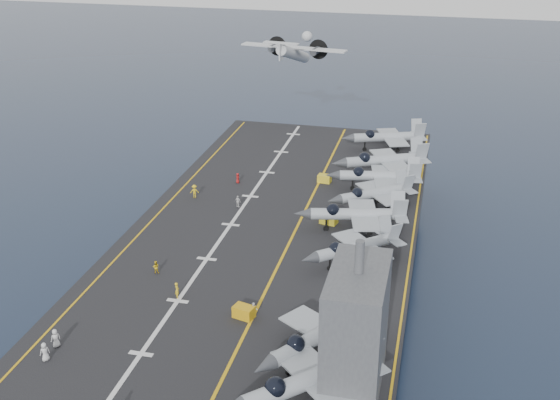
% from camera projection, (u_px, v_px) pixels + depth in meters
% --- Properties ---
extents(ground, '(500.00, 500.00, 0.00)m').
position_uv_depth(ground, '(273.00, 296.00, 98.66)').
color(ground, '#142135').
rests_on(ground, ground).
extents(hull, '(36.00, 90.00, 10.00)m').
position_uv_depth(hull, '(273.00, 264.00, 96.64)').
color(hull, '#56595E').
rests_on(hull, ground).
extents(flight_deck, '(38.00, 92.00, 0.40)m').
position_uv_depth(flight_deck, '(273.00, 231.00, 94.54)').
color(flight_deck, black).
rests_on(flight_deck, hull).
extents(foul_line, '(0.35, 90.00, 0.02)m').
position_uv_depth(foul_line, '(295.00, 231.00, 93.81)').
color(foul_line, gold).
rests_on(foul_line, flight_deck).
extents(landing_centerline, '(0.50, 90.00, 0.02)m').
position_uv_depth(landing_centerline, '(231.00, 225.00, 95.72)').
color(landing_centerline, silver).
rests_on(landing_centerline, flight_deck).
extents(deck_edge_port, '(0.25, 90.00, 0.02)m').
position_uv_depth(deck_edge_port, '(155.00, 217.00, 98.05)').
color(deck_edge_port, gold).
rests_on(deck_edge_port, flight_deck).
extents(deck_edge_stbd, '(0.25, 90.00, 0.02)m').
position_uv_depth(deck_edge_stbd, '(412.00, 244.00, 90.53)').
color(deck_edge_stbd, gold).
rests_on(deck_edge_stbd, flight_deck).
extents(island_superstructure, '(5.00, 10.00, 15.00)m').
position_uv_depth(island_superstructure, '(356.00, 317.00, 61.55)').
color(island_superstructure, '#56595E').
rests_on(island_superstructure, flight_deck).
extents(fighter_jet_0, '(18.81, 18.72, 5.53)m').
position_uv_depth(fighter_jet_0, '(310.00, 378.00, 61.29)').
color(fighter_jet_0, '#979DA5').
rests_on(fighter_jet_0, flight_deck).
extents(fighter_jet_1, '(16.62, 18.03, 5.21)m').
position_uv_depth(fighter_jet_1, '(320.00, 333.00, 67.72)').
color(fighter_jet_1, gray).
rests_on(fighter_jet_1, flight_deck).
extents(fighter_jet_3, '(16.14, 15.70, 4.70)m').
position_uv_depth(fighter_jet_3, '(357.00, 246.00, 85.01)').
color(fighter_jet_3, '#9FA7B1').
rests_on(fighter_jet_3, flight_deck).
extents(fighter_jet_4, '(16.76, 12.97, 5.19)m').
position_uv_depth(fighter_jet_4, '(358.00, 213.00, 93.07)').
color(fighter_jet_4, '#969DA7').
rests_on(fighter_jet_4, flight_deck).
extents(fighter_jet_5, '(16.09, 15.13, 4.65)m').
position_uv_depth(fighter_jet_5, '(375.00, 192.00, 100.15)').
color(fighter_jet_5, '#959BA5').
rests_on(fighter_jet_5, flight_deck).
extents(fighter_jet_6, '(15.89, 12.11, 4.98)m').
position_uv_depth(fighter_jet_6, '(379.00, 175.00, 105.82)').
color(fighter_jet_6, '#9DA8B0').
rests_on(fighter_jet_6, flight_deck).
extents(fighter_jet_7, '(18.54, 16.00, 5.42)m').
position_uv_depth(fighter_jet_7, '(385.00, 159.00, 111.51)').
color(fighter_jet_7, '#9BA4AA').
rests_on(fighter_jet_7, flight_deck).
extents(fighter_jet_8, '(17.14, 14.16, 5.11)m').
position_uv_depth(fighter_jet_8, '(388.00, 136.00, 122.43)').
color(fighter_jet_8, gray).
rests_on(fighter_jet_8, flight_deck).
extents(tow_cart_a, '(2.49, 1.95, 1.32)m').
position_uv_depth(tow_cart_a, '(244.00, 312.00, 74.73)').
color(tow_cart_a, gold).
rests_on(tow_cart_a, flight_deck).
extents(tow_cart_b, '(2.55, 1.96, 1.37)m').
position_uv_depth(tow_cart_b, '(329.00, 219.00, 95.94)').
color(tow_cart_b, gold).
rests_on(tow_cart_b, flight_deck).
extents(tow_cart_c, '(2.16, 1.54, 1.21)m').
position_uv_depth(tow_cart_c, '(324.00, 179.00, 109.51)').
color(tow_cart_c, gold).
rests_on(tow_cart_c, flight_deck).
extents(crew_0, '(1.38, 1.41, 1.98)m').
position_uv_depth(crew_0, '(45.00, 352.00, 67.70)').
color(crew_0, silver).
rests_on(crew_0, flight_deck).
extents(crew_1, '(1.27, 1.38, 1.92)m').
position_uv_depth(crew_1, '(177.00, 290.00, 78.22)').
color(crew_1, yellow).
rests_on(crew_1, flight_deck).
extents(crew_2, '(1.06, 0.80, 1.59)m').
position_uv_depth(crew_2, '(156.00, 267.00, 83.37)').
color(crew_2, yellow).
rests_on(crew_2, flight_deck).
extents(crew_3, '(1.40, 1.17, 2.00)m').
position_uv_depth(crew_3, '(194.00, 191.00, 103.90)').
color(crew_3, yellow).
rests_on(crew_3, flight_deck).
extents(crew_4, '(1.23, 1.01, 1.76)m').
position_uv_depth(crew_4, '(238.00, 201.00, 100.74)').
color(crew_4, silver).
rests_on(crew_4, flight_deck).
extents(crew_5, '(0.86, 1.09, 1.62)m').
position_uv_depth(crew_5, '(238.00, 178.00, 109.15)').
color(crew_5, '#B21919').
rests_on(crew_5, flight_deck).
extents(crew_7, '(0.99, 0.67, 1.64)m').
position_uv_depth(crew_7, '(254.00, 310.00, 74.83)').
color(crew_7, silver).
rests_on(crew_7, flight_deck).
extents(transport_plane, '(23.58, 17.80, 5.11)m').
position_uv_depth(transport_plane, '(293.00, 54.00, 138.93)').
color(transport_plane, silver).
extents(crew_8, '(1.38, 1.41, 1.98)m').
position_uv_depth(crew_8, '(56.00, 338.00, 69.78)').
color(crew_8, silver).
rests_on(crew_8, flight_deck).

